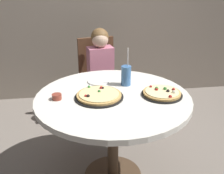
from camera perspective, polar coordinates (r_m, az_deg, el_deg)
name	(u,v)px	position (r m, az deg, el deg)	size (l,w,h in m)	color
dining_table	(113,108)	(2.02, 0.21, -4.60)	(1.15, 1.15, 0.75)	silver
chair_wooden	(98,76)	(2.97, -2.94, 2.32)	(0.46, 0.46, 0.95)	brown
diner_child	(103,86)	(2.83, -2.02, 0.19)	(0.31, 0.43, 1.08)	#3F4766
pizza_veggie	(99,96)	(1.94, -2.80, -1.85)	(0.36, 0.36, 0.05)	black
pizza_cheese	(162,93)	(2.01, 10.68, -1.32)	(0.30, 0.30, 0.05)	black
soda_cup	(126,75)	(2.14, 3.03, 2.49)	(0.08, 0.08, 0.31)	#3F72B2
sauce_bowl	(57,97)	(1.95, -11.75, -2.03)	(0.07, 0.07, 0.04)	brown
plate_small	(98,81)	(2.22, -2.94, 1.21)	(0.18, 0.18, 0.01)	white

